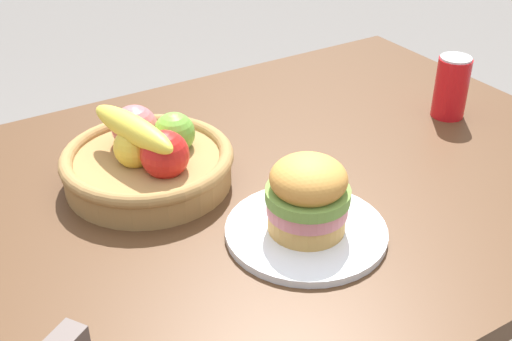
{
  "coord_description": "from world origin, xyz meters",
  "views": [
    {
      "loc": [
        -0.45,
        -0.8,
        1.35
      ],
      "look_at": [
        0.01,
        -0.05,
        0.81
      ],
      "focal_mm": 45.8,
      "sensor_mm": 36.0,
      "label": 1
    }
  ],
  "objects_px": {
    "plate": "(306,231)",
    "fruit_basket": "(148,158)",
    "soda_can": "(451,87)",
    "sandwich": "(308,195)"
  },
  "relations": [
    {
      "from": "soda_can",
      "to": "fruit_basket",
      "type": "xyz_separation_m",
      "value": [
        -0.62,
        0.08,
        -0.02
      ]
    },
    {
      "from": "plate",
      "to": "soda_can",
      "type": "distance_m",
      "value": 0.51
    },
    {
      "from": "plate",
      "to": "fruit_basket",
      "type": "xyz_separation_m",
      "value": [
        -0.14,
        0.26,
        0.04
      ]
    },
    {
      "from": "fruit_basket",
      "to": "plate",
      "type": "bearing_deg",
      "value": -61.74
    },
    {
      "from": "plate",
      "to": "soda_can",
      "type": "height_order",
      "value": "soda_can"
    },
    {
      "from": "plate",
      "to": "fruit_basket",
      "type": "relative_size",
      "value": 0.85
    },
    {
      "from": "sandwich",
      "to": "fruit_basket",
      "type": "relative_size",
      "value": 0.43
    },
    {
      "from": "soda_can",
      "to": "fruit_basket",
      "type": "bearing_deg",
      "value": 172.29
    },
    {
      "from": "plate",
      "to": "fruit_basket",
      "type": "distance_m",
      "value": 0.3
    },
    {
      "from": "soda_can",
      "to": "fruit_basket",
      "type": "relative_size",
      "value": 0.43
    }
  ]
}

